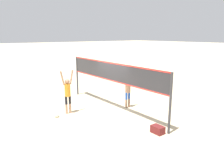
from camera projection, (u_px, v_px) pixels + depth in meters
ground_plane at (112, 109)px, 11.57m from camera, size 200.00×200.00×0.00m
volleyball_net at (112, 75)px, 11.17m from camera, size 7.50×0.10×2.48m
player_spiker at (68, 91)px, 10.73m from camera, size 0.28×0.71×2.17m
player_blocker at (128, 88)px, 11.61m from camera, size 0.28×0.70×2.07m
volleyball at (57, 115)px, 10.42m from camera, size 0.22×0.22×0.22m
gear_bag at (158, 130)px, 8.71m from camera, size 0.51×0.34×0.31m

